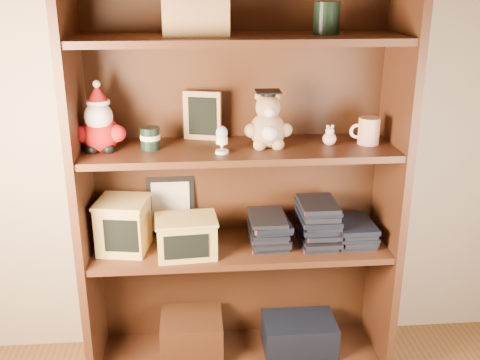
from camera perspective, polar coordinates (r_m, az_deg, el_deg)
The scene contains 17 objects.
room_envelope at distance 0.70m, azimuth 8.69°, elevation 9.77°, with size 3.04×3.04×2.51m.
bookcase at distance 2.17m, azimuth -0.18°, elevation -0.58°, with size 1.20×0.35×1.60m.
shelf_lower at distance 2.22m, azimuth 0.00°, elevation -6.88°, with size 1.14×0.33×0.02m.
shelf_upper at distance 2.07m, azimuth 0.00°, elevation 3.06°, with size 1.14×0.33×0.02m.
santa_plush at distance 2.06m, azimuth -14.07°, elevation 5.44°, with size 0.18×0.13×0.26m.
teachers_tin at distance 2.06m, azimuth -9.10°, elevation 4.23°, with size 0.07×0.07×0.08m.
chalkboard_plaque at distance 2.15m, azimuth -3.85°, elevation 6.46°, with size 0.14×0.10×0.19m.
egg_cup at distance 1.98m, azimuth -1.87°, elevation 4.22°, with size 0.05×0.05×0.10m.
grad_teddy_bear at distance 2.05m, azimuth 2.86°, elevation 5.57°, with size 0.18×0.15×0.21m.
pink_figurine at distance 2.11m, azimuth 9.08°, elevation 4.34°, with size 0.05×0.05×0.08m.
teacher_mug at distance 2.15m, azimuth 12.89°, elevation 4.89°, with size 0.11×0.08×0.10m.
certificate_frame at distance 2.29m, azimuth -7.04°, elevation -2.59°, with size 0.19×0.05×0.24m.
treats_box at distance 2.18m, azimuth -11.75°, elevation -4.47°, with size 0.21×0.21×0.20m.
pencils_box at distance 2.12m, azimuth -5.47°, elevation -5.71°, with size 0.24×0.18×0.15m.
book_stack_left at distance 2.20m, azimuth 2.90°, elevation -4.98°, with size 0.14×0.20×0.13m.
book_stack_mid at distance 2.22m, azimuth 8.02°, elevation -4.38°, with size 0.14×0.20×0.16m.
book_stack_right at distance 2.28m, azimuth 11.49°, elevation -5.13°, with size 0.14×0.20×0.08m.
Camera 1 is at (-0.16, -0.67, 1.53)m, focal length 42.00 mm.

